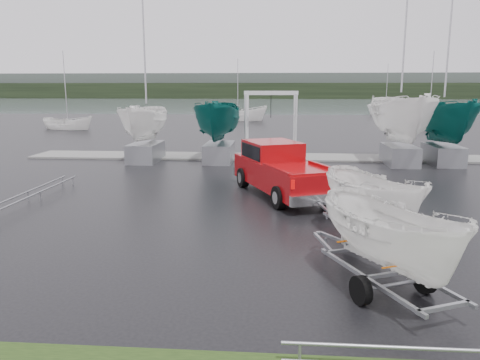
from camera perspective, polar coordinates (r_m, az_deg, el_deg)
ground_plane at (r=16.64m, az=3.01°, el=-3.89°), size 120.00×120.00×0.00m
lake at (r=116.14m, az=4.32°, el=9.06°), size 300.00×300.00×0.00m
dock at (r=29.38m, az=3.68°, el=2.82°), size 30.00×3.00×0.12m
treeline at (r=186.07m, az=4.41°, el=10.79°), size 300.00×8.00×6.00m
far_hill at (r=194.06m, az=4.43°, el=11.40°), size 300.00×6.00×10.00m
pickup_truck at (r=19.33m, az=4.81°, el=1.53°), size 4.42×6.63×2.09m
trailer_hitched at (r=13.33m, az=16.32°, el=3.00°), size 2.49×3.77×4.66m
trailer_parked at (r=9.98m, az=18.31°, el=0.36°), size 2.55×3.77×4.69m
boat_hoist at (r=29.11m, az=3.78°, el=7.93°), size 3.30×2.18×4.12m
keelboat_0 at (r=28.16m, az=-11.63°, el=9.34°), size 2.23×3.20×10.39m
keelboat_1 at (r=27.47m, az=-2.60°, el=10.41°), size 2.48×3.20×7.70m
keelboat_2 at (r=27.96m, az=19.38°, el=11.13°), size 2.88×3.20×11.07m
keelboat_3 at (r=28.97m, az=24.03°, el=9.94°), size 2.61×3.20×10.79m
mast_rack_0 at (r=19.87m, az=-23.82°, el=-1.31°), size 0.56×6.50×0.06m
moored_boat_0 at (r=52.50m, az=-20.20°, el=5.82°), size 2.62×2.58×10.90m
moored_boat_1 at (r=62.73m, az=-0.27°, el=7.27°), size 3.54×3.48×11.97m
moored_boat_2 at (r=53.29m, az=21.95°, el=5.77°), size 2.51×2.45×11.01m
moored_boat_3 at (r=79.56m, az=17.28°, el=7.61°), size 3.55×3.52×11.47m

